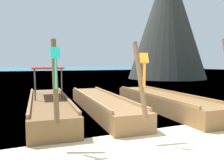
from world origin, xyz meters
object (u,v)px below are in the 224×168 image
Objects in this scene: longtail_boat_turquoise_ribbon at (49,106)px; longtail_boat_orange_ribbon at (101,104)px; karst_rock at (169,22)px; longtail_boat_green_ribbon at (163,102)px.

longtail_boat_turquoise_ribbon is 2.03m from longtail_boat_orange_ribbon.
karst_rock reaches higher than longtail_boat_turquoise_ribbon.
longtail_boat_turquoise_ribbon reaches higher than longtail_boat_orange_ribbon.
karst_rock is (15.26, 15.72, 6.95)m from longtail_boat_orange_ribbon.
longtail_boat_green_ribbon is 21.86m from karst_rock.
longtail_boat_orange_ribbon is at bearing 165.88° from longtail_boat_green_ribbon.
longtail_boat_green_ribbon is at bearing -14.12° from longtail_boat_orange_ribbon.
karst_rock is (17.28, 15.53, 6.90)m from longtail_boat_turquoise_ribbon.
longtail_boat_green_ribbon reaches higher than longtail_boat_turquoise_ribbon.
longtail_boat_green_ribbon reaches higher than longtail_boat_orange_ribbon.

